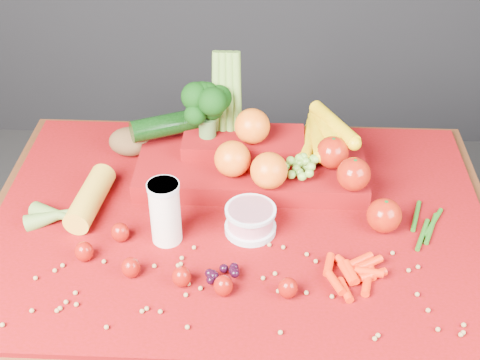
{
  "coord_description": "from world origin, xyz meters",
  "views": [
    {
      "loc": [
        0.05,
        -1.09,
        1.68
      ],
      "look_at": [
        0.0,
        0.02,
        0.85
      ],
      "focal_mm": 50.0,
      "sensor_mm": 36.0,
      "label": 1
    }
  ],
  "objects_px": {
    "table": "(240,255)",
    "produce_mound": "(259,154)",
    "milk_glass": "(165,210)",
    "yogurt_bowl": "(250,219)"
  },
  "relations": [
    {
      "from": "yogurt_bowl",
      "to": "produce_mound",
      "type": "bearing_deg",
      "value": 86.09
    },
    {
      "from": "table",
      "to": "yogurt_bowl",
      "type": "relative_size",
      "value": 10.23
    },
    {
      "from": "table",
      "to": "produce_mound",
      "type": "xyz_separation_m",
      "value": [
        0.04,
        0.16,
        0.17
      ]
    },
    {
      "from": "produce_mound",
      "to": "yogurt_bowl",
      "type": "bearing_deg",
      "value": -93.91
    },
    {
      "from": "milk_glass",
      "to": "yogurt_bowl",
      "type": "bearing_deg",
      "value": 10.82
    },
    {
      "from": "milk_glass",
      "to": "yogurt_bowl",
      "type": "distance_m",
      "value": 0.18
    },
    {
      "from": "yogurt_bowl",
      "to": "milk_glass",
      "type": "bearing_deg",
      "value": -169.18
    },
    {
      "from": "table",
      "to": "yogurt_bowl",
      "type": "distance_m",
      "value": 0.15
    },
    {
      "from": "table",
      "to": "milk_glass",
      "type": "height_order",
      "value": "milk_glass"
    },
    {
      "from": "table",
      "to": "milk_glass",
      "type": "relative_size",
      "value": 7.83
    }
  ]
}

